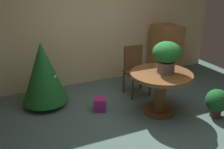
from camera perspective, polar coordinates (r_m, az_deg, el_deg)
The scene contains 9 objects.
ground_plane at distance 4.30m, azimuth 7.23°, elevation -11.39°, with size 6.60×6.60×0.00m, color #4C6660.
back_wall_panel at distance 5.70m, azimuth -3.78°, elevation 11.01°, with size 6.00×0.10×2.60m, color beige.
round_dining_table at distance 4.52m, azimuth 10.67°, elevation -1.99°, with size 1.06×1.06×0.75m.
flower_vase at distance 4.39m, azimuth 11.93°, elevation 4.27°, with size 0.47×0.47×0.53m.
wooden_chair_far at distance 5.22m, azimuth 5.16°, elevation 1.51°, with size 0.45×0.42×0.99m.
holiday_tree at distance 4.81m, azimuth -14.89°, elevation 0.42°, with size 0.82×0.82×1.21m.
gift_box_purple at distance 4.69m, azimuth -2.64°, elevation -6.58°, with size 0.28×0.28×0.24m.
wooden_cabinet at distance 6.12m, azimuth 11.71°, elevation 4.79°, with size 0.54×0.64×1.24m.
potted_plant at distance 4.77m, azimuth 22.13°, elevation -5.52°, with size 0.40×0.40×0.50m.
Camera 1 is at (-1.95, -3.06, 2.30)m, focal length 41.54 mm.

